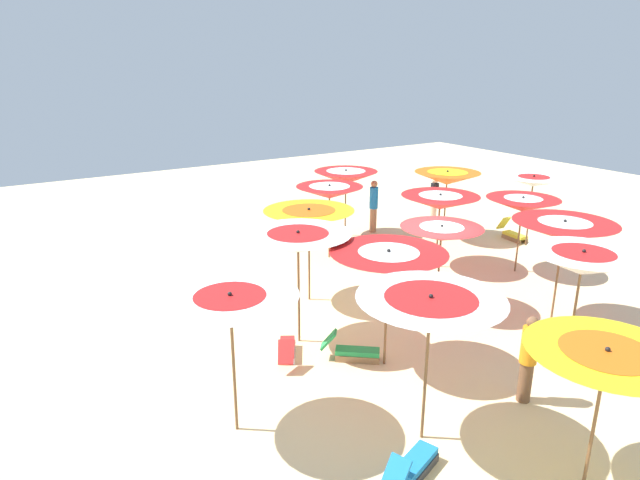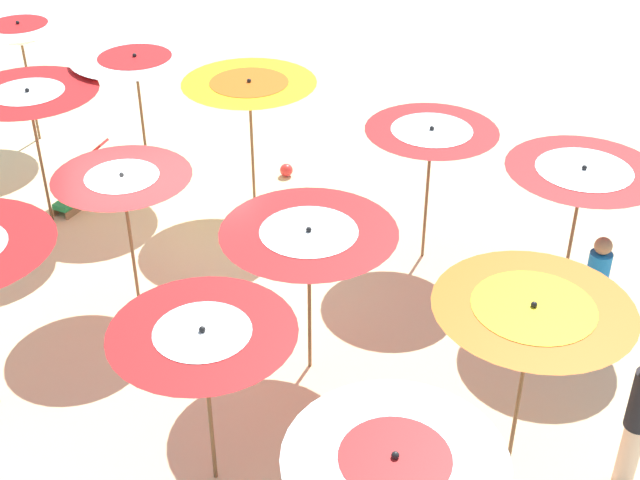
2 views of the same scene
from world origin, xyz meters
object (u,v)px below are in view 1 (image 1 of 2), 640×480
at_px(beach_umbrella_8, 440,202).
at_px(beach_umbrella_9, 447,178).
at_px(beach_umbrella_11, 298,242).
at_px(beachgoer_0, 374,205).
at_px(lounger_3, 287,349).
at_px(beach_ball, 260,293).
at_px(lounger_0, 413,464).
at_px(beachgoer_2, 434,201).
at_px(beach_umbrella_12, 309,217).
at_px(beach_umbrella_7, 441,234).
at_px(beach_umbrella_14, 346,177).
at_px(beach_umbrella_1, 582,263).
at_px(beach_umbrella_10, 230,308).
at_px(beach_umbrella_5, 430,308).
at_px(beachgoer_1, 528,358).
at_px(beach_umbrella_3, 523,205).
at_px(beach_umbrella_0, 605,365).
at_px(lounger_1, 513,233).
at_px(beach_umbrella_2, 564,230).
at_px(beach_umbrella_13, 329,192).
at_px(beach_umbrella_6, 388,260).
at_px(lounger_2, 353,351).

bearing_deg(beach_umbrella_8, beach_umbrella_9, 41.48).
distance_m(beach_umbrella_11, beachgoer_0, 8.50).
bearing_deg(lounger_3, beach_ball, 14.40).
height_order(lounger_0, beachgoer_2, beachgoer_2).
distance_m(beach_umbrella_9, beach_umbrella_12, 6.90).
xyz_separation_m(beach_umbrella_7, beach_umbrella_14, (1.57, 6.16, 0.11)).
distance_m(beach_umbrella_1, beach_umbrella_10, 6.56).
relative_size(beach_umbrella_5, beachgoer_0, 1.36).
distance_m(beach_umbrella_7, beach_umbrella_11, 3.69).
bearing_deg(beachgoer_1, beach_umbrella_10, -102.15).
bearing_deg(beach_umbrella_12, beach_umbrella_14, 45.65).
distance_m(beachgoer_0, beachgoer_1, 10.44).
bearing_deg(beach_umbrella_5, beach_umbrella_3, 29.17).
bearing_deg(beach_umbrella_0, beachgoer_2, 56.12).
height_order(beach_umbrella_9, beach_ball, beach_umbrella_9).
xyz_separation_m(beach_umbrella_10, lounger_1, (12.20, 4.35, -1.99)).
distance_m(beach_umbrella_10, beach_umbrella_14, 10.93).
height_order(beach_umbrella_11, lounger_3, beach_umbrella_11).
bearing_deg(beach_umbrella_10, beach_umbrella_0, -45.94).
height_order(beach_umbrella_8, beachgoer_0, beach_umbrella_8).
bearing_deg(beach_umbrella_2, beach_umbrella_12, 135.48).
relative_size(beach_umbrella_2, lounger_0, 2.07).
bearing_deg(beach_umbrella_7, beach_umbrella_5, -136.40).
relative_size(beach_umbrella_9, beach_umbrella_13, 1.02).
relative_size(beach_umbrella_3, beach_umbrella_8, 1.00).
relative_size(beach_umbrella_5, beach_umbrella_14, 1.08).
relative_size(beach_umbrella_1, beach_umbrella_9, 1.07).
height_order(beach_umbrella_3, beach_umbrella_9, beach_umbrella_9).
xyz_separation_m(beach_umbrella_6, beach_umbrella_10, (-3.37, -0.32, -0.02)).
distance_m(beach_umbrella_1, beach_umbrella_5, 3.88).
bearing_deg(lounger_2, beach_umbrella_14, 95.25).
relative_size(beach_umbrella_13, lounger_0, 1.93).
bearing_deg(beachgoer_1, beach_umbrella_9, 155.09).
bearing_deg(lounger_3, beach_umbrella_10, 161.97).
xyz_separation_m(beach_umbrella_2, lounger_1, (4.28, 4.63, -2.00)).
height_order(beach_umbrella_1, beach_umbrella_10, beach_umbrella_1).
bearing_deg(beach_umbrella_3, lounger_3, -174.69).
relative_size(beach_umbrella_6, beach_ball, 9.97).
xyz_separation_m(beach_umbrella_5, beach_umbrella_11, (-0.03, 3.87, -0.02)).
distance_m(beach_umbrella_5, beachgoer_1, 2.67).
distance_m(beach_umbrella_10, beachgoer_2, 13.05).
distance_m(beachgoer_1, beach_ball, 6.94).
bearing_deg(beach_umbrella_3, beach_umbrella_6, -162.79).
bearing_deg(beach_umbrella_0, lounger_3, 109.27).
xyz_separation_m(beach_umbrella_13, beachgoer_1, (-1.24, -8.24, -1.21)).
bearing_deg(beach_umbrella_0, lounger_2, 99.61).
relative_size(lounger_1, lounger_2, 1.07).
bearing_deg(beach_umbrella_8, beachgoer_1, -120.63).
bearing_deg(beach_umbrella_11, beach_umbrella_12, 52.90).
relative_size(lounger_1, lounger_3, 1.01).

